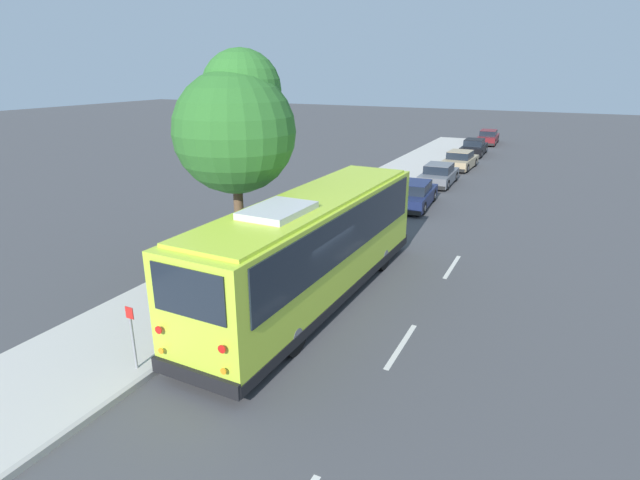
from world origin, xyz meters
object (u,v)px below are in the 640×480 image
at_px(parked_sedan_gray, 439,175).
at_px(parked_sedan_tan, 460,160).
at_px(parked_sedan_navy, 414,195).
at_px(sign_post_near, 133,337).
at_px(sign_post_far, 181,313).
at_px(parked_sedan_maroon, 488,137).
at_px(street_tree, 236,123).
at_px(parked_sedan_black, 474,148).
at_px(shuttle_bus, 313,243).
at_px(fire_hydrant, 362,208).

relative_size(parked_sedan_gray, parked_sedan_tan, 1.01).
height_order(parked_sedan_navy, parked_sedan_tan, parked_sedan_navy).
xyz_separation_m(parked_sedan_gray, sign_post_near, (-23.06, 1.44, 0.37)).
bearing_deg(sign_post_near, sign_post_far, 0.00).
height_order(parked_sedan_maroon, street_tree, street_tree).
distance_m(parked_sedan_tan, parked_sedan_black, 6.45).
height_order(parked_sedan_navy, parked_sedan_gray, parked_sedan_navy).
bearing_deg(parked_sedan_black, shuttle_bus, 179.47).
relative_size(parked_sedan_gray, parked_sedan_black, 0.95).
xyz_separation_m(parked_sedan_black, fire_hydrant, (-21.28, 1.36, -0.05)).
height_order(parked_sedan_navy, fire_hydrant, parked_sedan_navy).
distance_m(parked_sedan_black, parked_sedan_maroon, 7.08).
xyz_separation_m(shuttle_bus, fire_hydrant, (8.57, 1.83, -1.26)).
relative_size(parked_sedan_gray, parked_sedan_maroon, 0.94).
distance_m(parked_sedan_black, fire_hydrant, 21.33).
distance_m(shuttle_bus, parked_sedan_tan, 23.44).
bearing_deg(parked_sedan_navy, parked_sedan_tan, -3.87).
bearing_deg(parked_sedan_gray, parked_sedan_navy, 179.84).
height_order(parked_sedan_tan, parked_sedan_maroon, parked_sedan_maroon).
xyz_separation_m(parked_sedan_tan, parked_sedan_black, (6.45, 0.17, 0.02)).
bearing_deg(parked_sedan_navy, shuttle_bus, 177.55).
relative_size(parked_sedan_navy, fire_hydrant, 5.61).
relative_size(parked_sedan_black, sign_post_near, 2.88).
height_order(parked_sedan_maroon, fire_hydrant, parked_sedan_maroon).
bearing_deg(parked_sedan_maroon, shuttle_bus, 178.05).
xyz_separation_m(parked_sedan_black, street_tree, (-29.14, 2.61, 4.49)).
bearing_deg(parked_sedan_navy, parked_sedan_gray, -2.64).
distance_m(shuttle_bus, parked_sedan_maroon, 36.95).
height_order(parked_sedan_gray, fire_hydrant, parked_sedan_gray).
relative_size(parked_sedan_navy, parked_sedan_maroon, 0.99).
bearing_deg(shuttle_bus, sign_post_near, 161.98).
xyz_separation_m(parked_sedan_navy, parked_sedan_gray, (5.70, 0.12, -0.02)).
bearing_deg(parked_sedan_tan, fire_hydrant, 176.12).
bearing_deg(sign_post_far, parked_sedan_maroon, -2.04).
bearing_deg(shuttle_bus, parked_sedan_maroon, 1.62).
height_order(parked_sedan_black, sign_post_near, sign_post_near).
xyz_separation_m(parked_sedan_navy, parked_sedan_black, (17.89, 0.17, 0.00)).
bearing_deg(parked_sedan_maroon, sign_post_near, 175.46).
height_order(street_tree, sign_post_near, street_tree).
relative_size(parked_sedan_black, fire_hydrant, 5.56).
bearing_deg(sign_post_far, street_tree, 15.01).
relative_size(shuttle_bus, parked_sedan_tan, 2.60).
height_order(parked_sedan_gray, parked_sedan_tan, parked_sedan_gray).
bearing_deg(sign_post_far, shuttle_bus, -25.98).
xyz_separation_m(parked_sedan_navy, sign_post_near, (-17.36, 1.56, 0.35)).
distance_m(shuttle_bus, sign_post_far, 4.35).
bearing_deg(street_tree, parked_sedan_maroon, -4.20).
distance_m(parked_sedan_navy, parked_sedan_black, 17.89).
distance_m(parked_sedan_maroon, sign_post_far, 40.77).
xyz_separation_m(sign_post_far, fire_hydrant, (12.38, -0.03, -0.27)).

